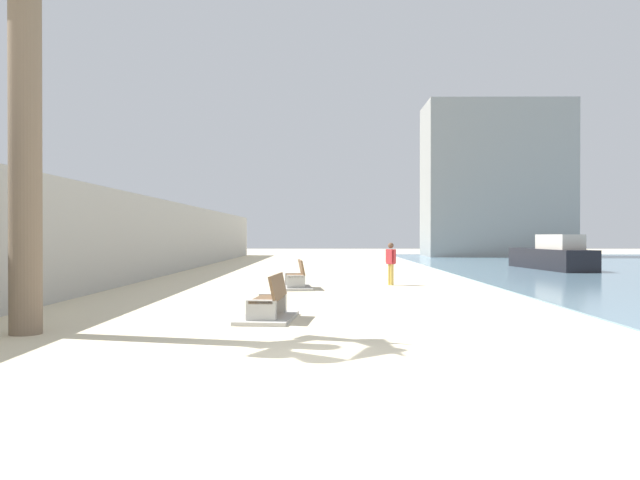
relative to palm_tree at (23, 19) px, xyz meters
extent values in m
plane|color=beige|center=(5.42, 15.55, -5.76)|extent=(120.00, 120.00, 0.00)
cube|color=#ADAAA3|center=(-2.08, 15.55, -4.05)|extent=(0.80, 64.00, 3.41)
cylinder|color=#7A6651|center=(0.04, 0.00, -2.17)|extent=(0.58, 0.58, 7.16)
cube|color=#ADAAA3|center=(4.23, 1.35, -5.51)|extent=(0.62, 0.25, 0.50)
cube|color=#ADAAA3|center=(4.35, 2.74, -5.51)|extent=(0.62, 0.25, 0.50)
cube|color=brown|center=(4.29, 2.04, -5.31)|extent=(0.64, 1.64, 0.06)
cube|color=brown|center=(4.52, 2.02, -5.03)|extent=(0.30, 1.61, 0.50)
cube|color=#ADAAA3|center=(4.29, 2.04, -5.72)|extent=(1.28, 2.19, 0.08)
cube|color=#ADAAA3|center=(4.56, 9.51, -5.51)|extent=(0.62, 0.26, 0.50)
cube|color=#ADAAA3|center=(4.42, 10.90, -5.51)|extent=(0.62, 0.26, 0.50)
cube|color=brown|center=(4.49, 10.21, -5.31)|extent=(0.66, 1.64, 0.06)
cube|color=brown|center=(4.72, 10.23, -5.03)|extent=(0.33, 1.61, 0.50)
cube|color=#ADAAA3|center=(4.49, 10.21, -5.72)|extent=(1.31, 2.20, 0.08)
cylinder|color=gold|center=(7.87, 11.83, -5.37)|extent=(0.12, 0.12, 0.77)
cylinder|color=gold|center=(7.94, 11.72, -5.37)|extent=(0.12, 0.12, 0.77)
cube|color=#B22D33|center=(7.91, 11.78, -4.72)|extent=(0.33, 0.37, 0.54)
sphere|color=brown|center=(7.91, 11.78, -4.31)|extent=(0.21, 0.21, 0.21)
cylinder|color=#B22D33|center=(7.78, 11.96, -4.69)|extent=(0.09, 0.09, 0.49)
cylinder|color=#B22D33|center=(8.03, 11.60, -4.69)|extent=(0.09, 0.09, 0.49)
cube|color=black|center=(17.33, 22.37, -5.18)|extent=(2.34, 7.47, 1.06)
cube|color=beige|center=(17.43, 21.27, -4.28)|extent=(1.47, 3.33, 0.75)
cube|color=gray|center=(19.99, 43.55, 0.72)|extent=(12.00, 6.00, 12.96)
camera|label=1|loc=(5.54, -11.85, -3.94)|focal=36.54mm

